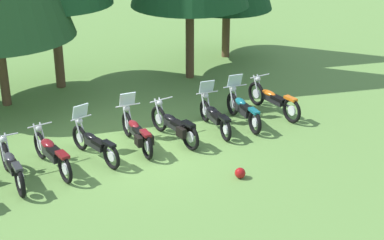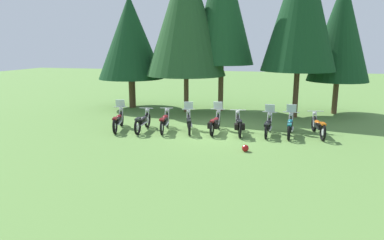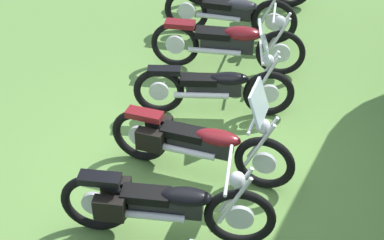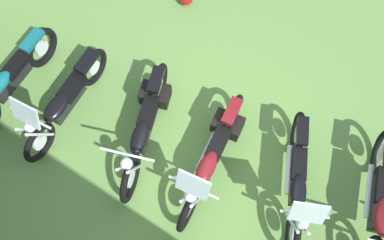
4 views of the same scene
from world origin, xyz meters
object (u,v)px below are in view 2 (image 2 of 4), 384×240
at_px(motorcycle_4, 215,123).
at_px(motorcycle_8, 318,126).
at_px(pine_tree_4, 341,30).
at_px(pine_tree_1, 186,14).
at_px(pine_tree_2, 222,5).
at_px(dropped_helmet, 245,148).
at_px(motorcycle_0, 118,120).
at_px(pine_tree_3, 301,3).
at_px(pine_tree_0, 130,37).
at_px(motorcycle_5, 239,124).
at_px(motorcycle_2, 165,121).
at_px(motorcycle_1, 143,122).
at_px(motorcycle_3, 189,122).
at_px(motorcycle_6, 268,125).
at_px(motorcycle_7, 290,126).

relative_size(motorcycle_4, motorcycle_8, 0.94).
bearing_deg(pine_tree_4, pine_tree_1, -169.50).
distance_m(pine_tree_2, dropped_helmet, 10.69).
distance_m(motorcycle_4, pine_tree_2, 8.21).
bearing_deg(motorcycle_0, motorcycle_4, -97.88).
bearing_deg(motorcycle_8, dropped_helmet, 129.63).
height_order(pine_tree_2, pine_tree_3, pine_tree_2).
bearing_deg(pine_tree_2, motorcycle_8, -43.79).
height_order(motorcycle_0, pine_tree_0, pine_tree_0).
bearing_deg(motorcycle_5, motorcycle_2, 83.64).
bearing_deg(dropped_helmet, motorcycle_1, 157.44).
height_order(motorcycle_0, pine_tree_3, pine_tree_3).
bearing_deg(motorcycle_3, dropped_helmet, -147.39).
height_order(motorcycle_6, dropped_helmet, motorcycle_6).
bearing_deg(pine_tree_1, pine_tree_3, -0.50).
bearing_deg(dropped_helmet, motorcycle_6, 75.52).
height_order(motorcycle_8, pine_tree_1, pine_tree_1).
distance_m(motorcycle_3, motorcycle_7, 4.64).
xyz_separation_m(pine_tree_2, pine_tree_4, (6.78, 0.70, -1.47)).
bearing_deg(pine_tree_1, motorcycle_3, -73.32).
distance_m(motorcycle_0, motorcycle_3, 3.45).
bearing_deg(motorcycle_1, motorcycle_8, -85.71).
distance_m(motorcycle_2, motorcycle_6, 4.83).
xyz_separation_m(motorcycle_2, pine_tree_0, (-4.17, 5.68, 4.03)).
relative_size(motorcycle_8, pine_tree_1, 0.26).
relative_size(motorcycle_6, pine_tree_0, 0.30).
bearing_deg(motorcycle_1, dropped_helmet, -116.01).
distance_m(pine_tree_2, pine_tree_4, 6.98).
bearing_deg(pine_tree_1, motorcycle_2, -86.45).
xyz_separation_m(motorcycle_3, pine_tree_1, (-1.46, 4.88, 5.38)).
xyz_separation_m(pine_tree_0, pine_tree_4, (12.62, 0.99, 0.40)).
height_order(pine_tree_0, dropped_helmet, pine_tree_0).
bearing_deg(pine_tree_4, motorcycle_3, -138.30).
bearing_deg(pine_tree_0, motorcycle_4, -39.29).
bearing_deg(motorcycle_0, motorcycle_3, -97.69).
height_order(motorcycle_7, pine_tree_1, pine_tree_1).
height_order(motorcycle_3, motorcycle_7, motorcycle_7).
height_order(motorcycle_2, pine_tree_1, pine_tree_1).
distance_m(motorcycle_5, dropped_helmet, 2.74).
bearing_deg(pine_tree_4, motorcycle_1, -143.81).
relative_size(motorcycle_0, pine_tree_4, 0.29).
distance_m(motorcycle_1, motorcycle_2, 1.05).
height_order(motorcycle_0, pine_tree_2, pine_tree_2).
bearing_deg(motorcycle_4, motorcycle_2, 97.58).
bearing_deg(motorcycle_3, motorcycle_2, 81.51).
relative_size(motorcycle_8, dropped_helmet, 9.03).
height_order(motorcycle_1, motorcycle_2, motorcycle_1).
bearing_deg(motorcycle_4, motorcycle_3, 97.03).
bearing_deg(motorcycle_3, pine_tree_2, -21.53).
relative_size(motorcycle_1, motorcycle_8, 0.91).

